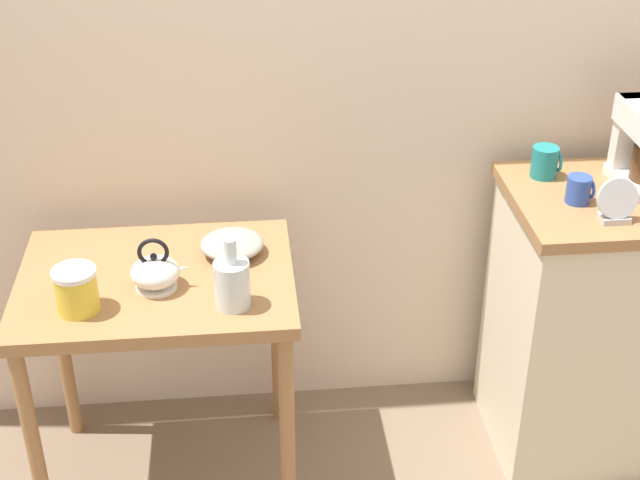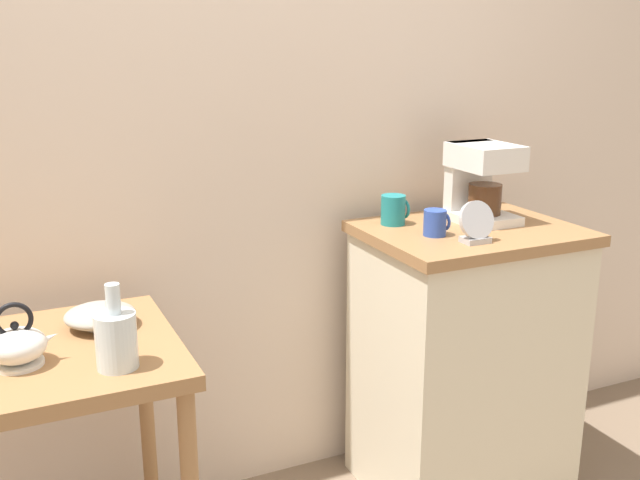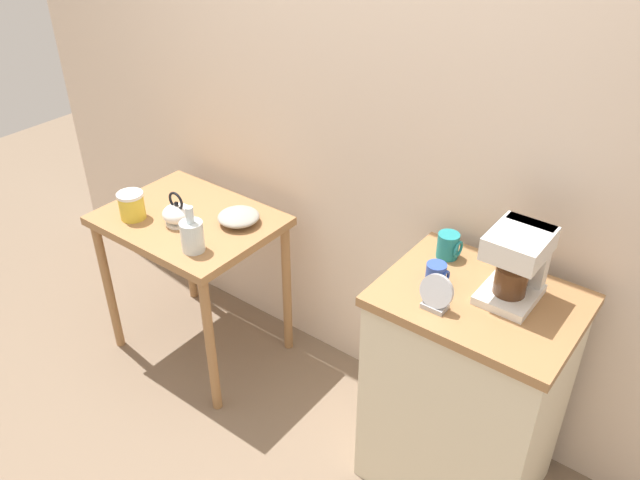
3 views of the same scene
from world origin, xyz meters
name	(u,v)px [view 2 (image 2 of 3)]	position (x,y,z in m)	size (l,w,h in m)	color
back_wall	(241,79)	(0.10, 0.41, 1.40)	(4.40, 0.10, 2.80)	beige
wooden_table	(19,396)	(-0.65, -0.04, 0.67)	(0.79, 0.60, 0.78)	#9E7044
kitchen_counter	(464,360)	(0.74, 0.03, 0.47)	(0.67, 0.53, 0.93)	beige
bowl_stoneware	(100,315)	(-0.43, 0.06, 0.81)	(0.19, 0.19, 0.06)	#9E998C
teakettle	(18,345)	(-0.64, -0.10, 0.83)	(0.17, 0.14, 0.16)	white
glass_carafe_vase	(116,338)	(-0.43, -0.21, 0.85)	(0.10, 0.10, 0.21)	silver
coffee_maker	(480,179)	(0.82, 0.10, 1.08)	(0.18, 0.22, 0.26)	white
mug_blue	(436,223)	(0.58, 0.00, 0.97)	(0.08, 0.07, 0.08)	#2D4CAD
mug_dark_teal	(394,210)	(0.54, 0.18, 0.98)	(0.09, 0.08, 0.10)	teal
table_clock	(476,224)	(0.65, -0.12, 0.99)	(0.12, 0.06, 0.13)	#B2B5BA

